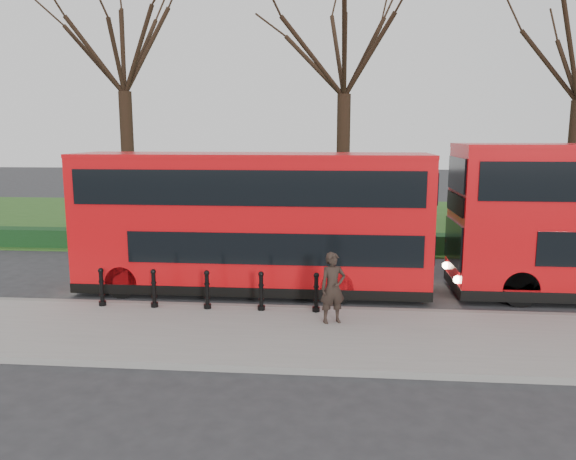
# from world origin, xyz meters

# --- Properties ---
(ground) EXTENTS (120.00, 120.00, 0.00)m
(ground) POSITION_xyz_m (0.00, 0.00, 0.00)
(ground) COLOR #28282B
(ground) RESTS_ON ground
(pavement) EXTENTS (60.00, 4.00, 0.15)m
(pavement) POSITION_xyz_m (0.00, -3.00, 0.07)
(pavement) COLOR gray
(pavement) RESTS_ON ground
(kerb) EXTENTS (60.00, 0.25, 0.16)m
(kerb) POSITION_xyz_m (0.00, -1.00, 0.07)
(kerb) COLOR slate
(kerb) RESTS_ON ground
(grass_verge) EXTENTS (60.00, 18.00, 0.06)m
(grass_verge) POSITION_xyz_m (0.00, 15.00, 0.03)
(grass_verge) COLOR #29501A
(grass_verge) RESTS_ON ground
(hedge) EXTENTS (60.00, 0.90, 0.80)m
(hedge) POSITION_xyz_m (0.00, 6.80, 0.40)
(hedge) COLOR black
(hedge) RESTS_ON ground
(yellow_line_outer) EXTENTS (60.00, 0.10, 0.01)m
(yellow_line_outer) POSITION_xyz_m (0.00, -0.70, 0.01)
(yellow_line_outer) COLOR yellow
(yellow_line_outer) RESTS_ON ground
(yellow_line_inner) EXTENTS (60.00, 0.10, 0.01)m
(yellow_line_inner) POSITION_xyz_m (0.00, -0.50, 0.01)
(yellow_line_inner) COLOR yellow
(yellow_line_inner) RESTS_ON ground
(tree_left) EXTENTS (7.76, 7.76, 12.12)m
(tree_left) POSITION_xyz_m (-8.00, 10.00, 8.82)
(tree_left) COLOR black
(tree_left) RESTS_ON ground
(tree_mid) EXTENTS (7.56, 7.56, 11.81)m
(tree_mid) POSITION_xyz_m (2.00, 10.00, 8.59)
(tree_mid) COLOR black
(tree_mid) RESTS_ON ground
(bollard_row) EXTENTS (5.99, 0.15, 1.00)m
(bollard_row) POSITION_xyz_m (-1.65, -1.35, 0.65)
(bollard_row) COLOR black
(bollard_row) RESTS_ON pavement
(bus_lead) EXTENTS (10.55, 2.42, 4.20)m
(bus_lead) POSITION_xyz_m (-0.78, 0.96, 2.11)
(bus_lead) COLOR red
(bus_lead) RESTS_ON ground
(pedestrian) EXTENTS (0.76, 0.63, 1.78)m
(pedestrian) POSITION_xyz_m (1.71, -2.17, 1.04)
(pedestrian) COLOR black
(pedestrian) RESTS_ON pavement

